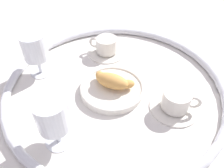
{
  "coord_description": "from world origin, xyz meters",
  "views": [
    {
      "loc": [
        0.39,
        -0.31,
        0.47
      ],
      "look_at": [
        0.01,
        -0.02,
        0.03
      ],
      "focal_mm": 35.67,
      "sensor_mm": 36.0,
      "label": 1
    }
  ],
  "objects": [
    {
      "name": "ground_plane",
      "position": [
        0.0,
        0.0,
        0.0
      ],
      "size": [
        2.2,
        2.2,
        0.0
      ],
      "primitive_type": "plane",
      "color": "silver"
    },
    {
      "name": "table_chrome_rim",
      "position": [
        0.0,
        0.0,
        0.01
      ],
      "size": [
        0.66,
        0.66,
        0.02
      ],
      "primitive_type": "torus",
      "color": "silver",
      "rests_on": "ground_plane"
    },
    {
      "name": "pastry_plate",
      "position": [
        0.01,
        -0.02,
        0.01
      ],
      "size": [
        0.19,
        0.19,
        0.02
      ],
      "color": "silver",
      "rests_on": "ground_plane"
    },
    {
      "name": "coffee_cup_near",
      "position": [
        -0.16,
        0.09,
        0.03
      ],
      "size": [
        0.14,
        0.14,
        0.06
      ],
      "color": "silver",
      "rests_on": "ground_plane"
    },
    {
      "name": "juice_glass_left",
      "position": [
        0.07,
        -0.23,
        0.09
      ],
      "size": [
        0.08,
        0.08,
        0.14
      ],
      "color": "white",
      "rests_on": "ground_plane"
    },
    {
      "name": "coffee_cup_far",
      "position": [
        0.17,
        0.08,
        0.03
      ],
      "size": [
        0.14,
        0.14,
        0.06
      ],
      "color": "silver",
      "rests_on": "ground_plane"
    },
    {
      "name": "croissant_large",
      "position": [
        0.01,
        -0.02,
        0.04
      ],
      "size": [
        0.12,
        0.1,
        0.04
      ],
      "color": "#D6994C",
      "rests_on": "pastry_plate"
    },
    {
      "name": "juice_glass_right",
      "position": [
        -0.2,
        -0.15,
        0.09
      ],
      "size": [
        0.08,
        0.08,
        0.14
      ],
      "color": "white",
      "rests_on": "ground_plane"
    }
  ]
}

